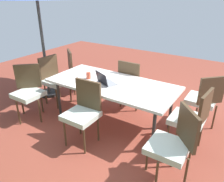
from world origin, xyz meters
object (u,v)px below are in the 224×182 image
at_px(chair_south, 132,81).
at_px(cup, 88,76).
at_px(dining_table, 112,86).
at_px(chair_east, 54,78).
at_px(chair_southeast, 77,69).
at_px(chair_southwest, 204,98).
at_px(chair_north, 83,110).
at_px(chair_northeast, 28,90).
at_px(laptop, 105,81).
at_px(chair_west, 192,117).
at_px(chair_northwest, 173,143).

bearing_deg(chair_south, cup, 57.16).
distance_m(dining_table, chair_south, 0.70).
bearing_deg(chair_east, chair_southeast, 2.90).
relative_size(dining_table, chair_southwest, 2.23).
xyz_separation_m(chair_north, cup, (0.41, -0.65, 0.26)).
xyz_separation_m(chair_northeast, chair_east, (0.04, -0.67, 0.00)).
height_order(chair_south, chair_southeast, same).
bearing_deg(dining_table, chair_north, 86.27).
height_order(chair_east, chair_south, same).
distance_m(dining_table, chair_east, 1.41).
distance_m(chair_southeast, cup, 1.21).
xyz_separation_m(dining_table, chair_south, (-0.02, -0.69, -0.15)).
height_order(laptop, cup, laptop).
relative_size(chair_southeast, chair_west, 1.00).
relative_size(chair_east, chair_southeast, 1.00).
height_order(chair_southwest, chair_west, same).
bearing_deg(laptop, chair_east, 19.94).
height_order(dining_table, laptop, laptop).
height_order(chair_north, chair_east, same).
relative_size(chair_north, chair_northeast, 1.00).
xyz_separation_m(chair_north, chair_east, (1.35, -0.71, 0.00)).
distance_m(chair_east, chair_southeast, 0.68).
bearing_deg(chair_west, chair_southwest, -174.67).
bearing_deg(chair_northeast, chair_northwest, -45.04).
distance_m(chair_northwest, chair_east, 2.82).
xyz_separation_m(chair_south, cup, (0.47, 0.75, 0.26)).
bearing_deg(chair_southeast, laptop, -171.44).
distance_m(chair_southwest, chair_east, 2.85).
bearing_deg(chair_east, chair_south, -59.39).
bearing_deg(chair_north, cup, 119.17).
relative_size(chair_northeast, chair_southwest, 1.00).
xyz_separation_m(chair_north, chair_northeast, (1.31, -0.04, 0.00)).
height_order(chair_southwest, chair_northwest, same).
relative_size(chair_east, laptop, 2.50).
relative_size(dining_table, chair_north, 2.23).
relative_size(chair_northeast, chair_northwest, 1.00).
relative_size(chair_east, cup, 8.48).
xyz_separation_m(dining_table, chair_north, (0.05, 0.71, -0.15)).
xyz_separation_m(chair_north, chair_southwest, (-1.41, -1.40, 0.00)).
distance_m(dining_table, chair_west, 1.37).
relative_size(chair_north, cup, 8.48).
xyz_separation_m(chair_northeast, laptop, (-1.29, -0.58, 0.25)).
bearing_deg(laptop, chair_south, -72.10).
xyz_separation_m(chair_northwest, chair_west, (-0.03, -0.70, 0.00)).
bearing_deg(chair_east, chair_northeast, -171.97).
bearing_deg(cup, chair_southeast, -38.30).
height_order(dining_table, chair_south, chair_south).
bearing_deg(dining_table, chair_southwest, -153.22).
xyz_separation_m(chair_northeast, chair_northwest, (-2.69, 0.05, 0.00)).
bearing_deg(chair_south, chair_southwest, 179.51).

